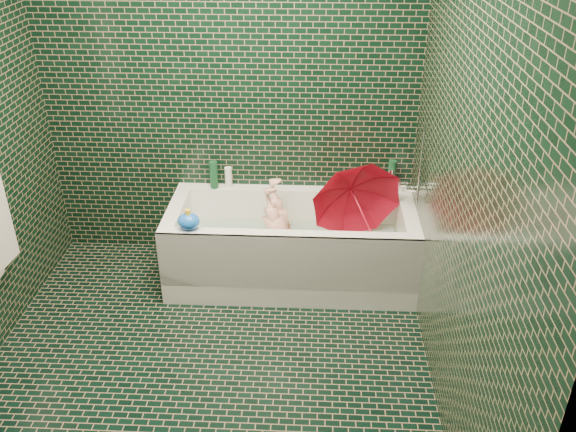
{
  "coord_description": "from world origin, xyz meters",
  "views": [
    {
      "loc": [
        0.61,
        -2.62,
        2.51
      ],
      "look_at": [
        0.44,
        0.82,
        0.61
      ],
      "focal_mm": 38.0,
      "sensor_mm": 36.0,
      "label": 1
    }
  ],
  "objects_px": {
    "child": "(281,238)",
    "bath_toy": "(189,221)",
    "bathtub": "(291,253)",
    "rubber_duck": "(378,184)",
    "umbrella": "(361,211)"
  },
  "relations": [
    {
      "from": "child",
      "to": "rubber_duck",
      "type": "bearing_deg",
      "value": 127.67
    },
    {
      "from": "child",
      "to": "umbrella",
      "type": "distance_m",
      "value": 0.6
    },
    {
      "from": "bathtub",
      "to": "rubber_duck",
      "type": "bearing_deg",
      "value": 29.89
    },
    {
      "from": "bathtub",
      "to": "bath_toy",
      "type": "bearing_deg",
      "value": -155.85
    },
    {
      "from": "child",
      "to": "rubber_duck",
      "type": "relative_size",
      "value": 6.52
    },
    {
      "from": "bathtub",
      "to": "child",
      "type": "bearing_deg",
      "value": 155.52
    },
    {
      "from": "bathtub",
      "to": "bath_toy",
      "type": "height_order",
      "value": "bath_toy"
    },
    {
      "from": "umbrella",
      "to": "bath_toy",
      "type": "distance_m",
      "value": 1.15
    },
    {
      "from": "bathtub",
      "to": "umbrella",
      "type": "bearing_deg",
      "value": -2.17
    },
    {
      "from": "child",
      "to": "bath_toy",
      "type": "height_order",
      "value": "bath_toy"
    },
    {
      "from": "umbrella",
      "to": "bath_toy",
      "type": "xyz_separation_m",
      "value": [
        -1.11,
        -0.27,
        0.04
      ]
    },
    {
      "from": "child",
      "to": "bath_toy",
      "type": "xyz_separation_m",
      "value": [
        -0.57,
        -0.32,
        0.3
      ]
    },
    {
      "from": "umbrella",
      "to": "rubber_duck",
      "type": "distance_m",
      "value": 0.39
    },
    {
      "from": "child",
      "to": "rubber_duck",
      "type": "distance_m",
      "value": 0.8
    },
    {
      "from": "umbrella",
      "to": "rubber_duck",
      "type": "relative_size",
      "value": 4.77
    }
  ]
}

